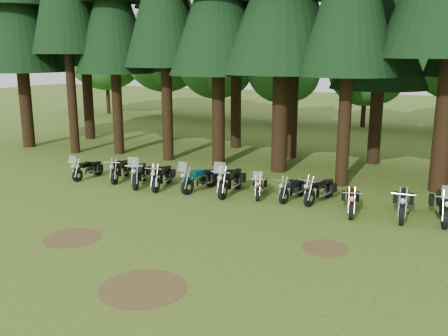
# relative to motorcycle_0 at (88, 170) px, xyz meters

# --- Properties ---
(ground) EXTENTS (120.00, 120.00, 0.00)m
(ground) POSITION_rel_motorcycle_0_xyz_m (7.54, -4.33, -0.42)
(ground) COLOR #3C5A19
(ground) RESTS_ON ground
(pine_back_4) EXTENTS (4.94, 4.94, 13.78)m
(pine_back_4) POSITION_rel_motorcycle_0_xyz_m (11.58, 8.92, 7.83)
(pine_back_4) COLOR black
(pine_back_4) RESTS_ON ground
(decid_0) EXTENTS (8.00, 7.78, 10.00)m
(decid_0) POSITION_rel_motorcycle_0_xyz_m (-14.56, 20.94, 5.48)
(decid_0) COLOR black
(decid_0) RESTS_ON ground
(decid_1) EXTENTS (7.91, 7.69, 9.88)m
(decid_1) POSITION_rel_motorcycle_0_xyz_m (-8.45, 21.44, 5.42)
(decid_1) COLOR black
(decid_1) RESTS_ON ground
(decid_2) EXTENTS (6.72, 6.53, 8.40)m
(decid_2) POSITION_rel_motorcycle_0_xyz_m (-2.89, 20.45, 4.54)
(decid_2) COLOR black
(decid_2) RESTS_ON ground
(decid_3) EXTENTS (6.12, 5.95, 7.65)m
(decid_3) POSITION_rel_motorcycle_0_xyz_m (2.83, 20.80, 4.09)
(decid_3) COLOR black
(decid_3) RESTS_ON ground
(decid_4) EXTENTS (5.93, 5.76, 7.41)m
(decid_4) POSITION_rel_motorcycle_0_xyz_m (9.12, 22.00, 3.95)
(decid_4) COLOR black
(decid_4) RESTS_ON ground
(dirt_patch_0) EXTENTS (1.80, 1.80, 0.01)m
(dirt_patch_0) POSITION_rel_motorcycle_0_xyz_m (4.54, -6.33, -0.41)
(dirt_patch_0) COLOR #4C3D1E
(dirt_patch_0) RESTS_ON ground
(dirt_patch_1) EXTENTS (1.40, 1.40, 0.01)m
(dirt_patch_1) POSITION_rel_motorcycle_0_xyz_m (12.04, -3.83, -0.41)
(dirt_patch_1) COLOR #4C3D1E
(dirt_patch_1) RESTS_ON ground
(dirt_patch_2) EXTENTS (2.20, 2.20, 0.01)m
(dirt_patch_2) POSITION_rel_motorcycle_0_xyz_m (8.54, -8.33, -0.41)
(dirt_patch_2) COLOR #4C3D1E
(dirt_patch_2) RESTS_ON ground
(motorcycle_0) EXTENTS (0.42, 1.99, 1.25)m
(motorcycle_0) POSITION_rel_motorcycle_0_xyz_m (0.00, 0.00, 0.00)
(motorcycle_0) COLOR black
(motorcycle_0) RESTS_ON ground
(motorcycle_1) EXTENTS (0.76, 2.16, 0.90)m
(motorcycle_1) POSITION_rel_motorcycle_0_xyz_m (1.56, 0.39, 0.04)
(motorcycle_1) COLOR black
(motorcycle_1) RESTS_ON ground
(motorcycle_2) EXTENTS (1.14, 2.30, 1.49)m
(motorcycle_2) POSITION_rel_motorcycle_0_xyz_m (2.87, -0.00, 0.08)
(motorcycle_2) COLOR black
(motorcycle_2) RESTS_ON ground
(motorcycle_3) EXTENTS (0.58, 2.24, 0.92)m
(motorcycle_3) POSITION_rel_motorcycle_0_xyz_m (3.99, 0.07, 0.05)
(motorcycle_3) COLOR black
(motorcycle_3) RESTS_ON ground
(motorcycle_4) EXTENTS (0.81, 2.28, 1.44)m
(motorcycle_4) POSITION_rel_motorcycle_0_xyz_m (5.70, 0.29, 0.06)
(motorcycle_4) COLOR black
(motorcycle_4) RESTS_ON ground
(motorcycle_5) EXTENTS (0.50, 2.52, 1.59)m
(motorcycle_5) POSITION_rel_motorcycle_0_xyz_m (7.08, 0.38, 0.11)
(motorcycle_5) COLOR black
(motorcycle_5) RESTS_ON ground
(motorcycle_6) EXTENTS (0.81, 1.98, 1.26)m
(motorcycle_6) POSITION_rel_motorcycle_0_xyz_m (8.28, 0.56, 0.00)
(motorcycle_6) COLOR black
(motorcycle_6) RESTS_ON ground
(motorcycle_7) EXTENTS (0.53, 1.98, 0.81)m
(motorcycle_7) POSITION_rel_motorcycle_0_xyz_m (9.68, 0.65, -0.00)
(motorcycle_7) COLOR black
(motorcycle_7) RESTS_ON ground
(motorcycle_8) EXTENTS (0.72, 2.17, 0.90)m
(motorcycle_8) POSITION_rel_motorcycle_0_xyz_m (10.72, 0.79, 0.04)
(motorcycle_8) COLOR black
(motorcycle_8) RESTS_ON ground
(motorcycle_9) EXTENTS (0.58, 2.13, 0.88)m
(motorcycle_9) POSITION_rel_motorcycle_0_xyz_m (12.09, -0.09, 0.03)
(motorcycle_9) COLOR black
(motorcycle_9) RESTS_ON ground
(motorcycle_10) EXTENTS (0.39, 2.40, 0.98)m
(motorcycle_10) POSITION_rel_motorcycle_0_xyz_m (13.86, 0.17, 0.08)
(motorcycle_10) COLOR black
(motorcycle_10) RESTS_ON ground
(motorcycle_11) EXTENTS (0.64, 2.49, 1.56)m
(motorcycle_11) POSITION_rel_motorcycle_0_xyz_m (15.15, 0.34, 0.10)
(motorcycle_11) COLOR black
(motorcycle_11) RESTS_ON ground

